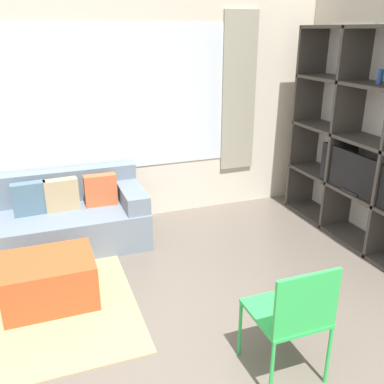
{
  "coord_description": "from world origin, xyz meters",
  "views": [
    {
      "loc": [
        -0.76,
        -1.42,
        2.19
      ],
      "look_at": [
        0.45,
        1.86,
        0.85
      ],
      "focal_mm": 40.0,
      "sensor_mm": 36.0,
      "label": 1
    }
  ],
  "objects_px": {
    "shelving_unit": "(373,142)",
    "ottoman": "(50,281)",
    "folding_chair": "(293,312)",
    "couch_main": "(54,221)"
  },
  "relations": [
    {
      "from": "ottoman",
      "to": "folding_chair",
      "type": "height_order",
      "value": "folding_chair"
    },
    {
      "from": "shelving_unit",
      "to": "ottoman",
      "type": "xyz_separation_m",
      "value": [
        -3.27,
        -0.04,
        -0.9
      ]
    },
    {
      "from": "shelving_unit",
      "to": "ottoman",
      "type": "height_order",
      "value": "shelving_unit"
    },
    {
      "from": "ottoman",
      "to": "folding_chair",
      "type": "distance_m",
      "value": 2.05
    },
    {
      "from": "ottoman",
      "to": "folding_chair",
      "type": "relative_size",
      "value": 0.86
    },
    {
      "from": "couch_main",
      "to": "folding_chair",
      "type": "distance_m",
      "value": 2.82
    },
    {
      "from": "ottoman",
      "to": "folding_chair",
      "type": "bearing_deg",
      "value": -45.17
    },
    {
      "from": "folding_chair",
      "to": "ottoman",
      "type": "bearing_deg",
      "value": -45.17
    },
    {
      "from": "shelving_unit",
      "to": "folding_chair",
      "type": "distance_m",
      "value": 2.43
    },
    {
      "from": "shelving_unit",
      "to": "couch_main",
      "type": "distance_m",
      "value": 3.41
    }
  ]
}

